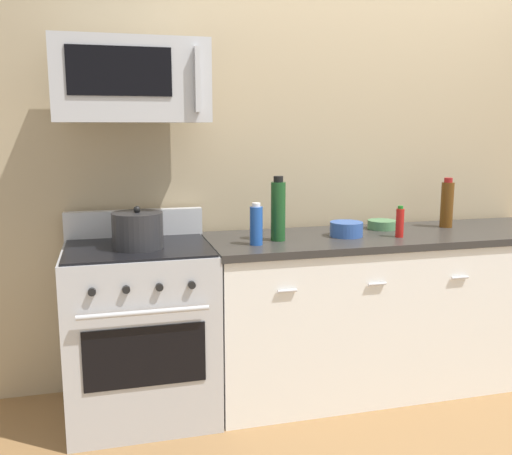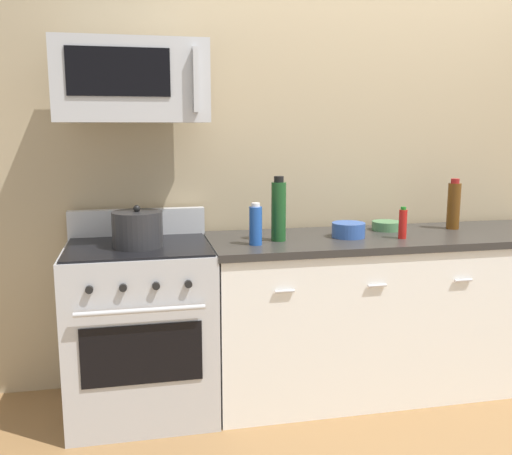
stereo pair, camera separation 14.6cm
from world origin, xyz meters
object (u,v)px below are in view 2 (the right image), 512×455
range_oven (141,328)px  bottle_wine_amber (454,205)px  microwave (132,82)px  bowl_green_glaze (386,225)px  stockpot (138,229)px  bottle_hot_sauce_red (403,224)px  bottle_wine_green (279,210)px  bottle_soda_blue (256,225)px  bowl_blue_mixing (348,230)px

range_oven → bottle_wine_amber: bottle_wine_amber is taller
microwave → bottle_wine_amber: bearing=1.6°
bowl_green_glaze → stockpot: 1.47m
range_oven → bottle_hot_sauce_red: bottle_hot_sauce_red is taller
bowl_green_glaze → stockpot: (-1.45, -0.19, 0.07)m
stockpot → bottle_wine_green: bearing=1.5°
bottle_wine_green → stockpot: (-0.75, -0.02, -0.07)m
bottle_wine_green → bottle_soda_blue: bottle_wine_green is taller
range_oven → bowl_blue_mixing: range_oven is taller
bottle_soda_blue → bottle_wine_amber: bearing=9.5°
bottle_hot_sauce_red → bottle_soda_blue: 0.83m
microwave → bowl_blue_mixing: (1.15, -0.06, -0.79)m
bottle_hot_sauce_red → bowl_green_glaze: bottle_hot_sauce_red is taller
bottle_soda_blue → bottle_hot_sauce_red: bearing=-0.3°
range_oven → stockpot: size_ratio=4.18×
range_oven → bowl_green_glaze: range_oven is taller
microwave → bottle_wine_amber: size_ratio=2.46×
bottle_hot_sauce_red → range_oven: bearing=175.3°
bottle_hot_sauce_red → bottle_soda_blue: bearing=179.7°
bottle_hot_sauce_red → microwave: bearing=173.5°
bottle_hot_sauce_red → bowl_blue_mixing: 0.30m
bottle_wine_green → bowl_green_glaze: size_ratio=2.04×
range_oven → bottle_wine_green: bearing=-2.6°
stockpot → bottle_soda_blue: bearing=-5.8°
bottle_hot_sauce_red → bottle_soda_blue: size_ratio=0.80×
range_oven → bottle_hot_sauce_red: (1.43, -0.12, 0.53)m
bottle_soda_blue → stockpot: size_ratio=0.86×
bowl_blue_mixing → stockpot: (-1.15, -0.03, 0.05)m
bottle_wine_green → bottle_wine_amber: 1.13m
bowl_blue_mixing → stockpot: size_ratio=0.72×
range_oven → bottle_hot_sauce_red: size_ratio=6.07×
bottle_wine_green → bottle_soda_blue: bearing=-150.6°
bowl_blue_mixing → microwave: bearing=176.8°
microwave → bowl_blue_mixing: 1.40m
bottle_hot_sauce_red → bowl_green_glaze: size_ratio=1.03×
bottle_wine_green → microwave: bearing=174.0°
microwave → bottle_soda_blue: microwave is taller
microwave → bowl_green_glaze: 1.66m
bowl_green_glaze → range_oven: bearing=-174.6°
range_oven → bowl_green_glaze: size_ratio=6.25×
bottle_soda_blue → bottle_wine_amber: bottle_wine_amber is taller
stockpot → microwave: bearing=89.9°
bottle_hot_sauce_red → bowl_green_glaze: 0.26m
bottle_hot_sauce_red → stockpot: (-1.43, 0.06, 0.01)m
bottle_wine_green → bowl_green_glaze: 0.74m
bottle_hot_sauce_red → stockpot: 1.43m
microwave → bowl_green_glaze: microwave is taller
range_oven → bottle_soda_blue: 0.83m
bowl_green_glaze → bowl_blue_mixing: bearing=-152.2°
range_oven → bottle_wine_green: (0.75, -0.03, 0.62)m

